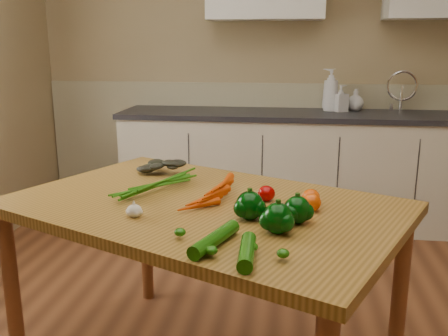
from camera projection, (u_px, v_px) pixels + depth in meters
name	position (u px, v px, depth m)	size (l,w,h in m)	color
room	(260.00, 91.00, 1.90)	(4.04, 5.04, 2.64)	brown
counter_run	(300.00, 167.00, 4.01)	(2.84, 0.64, 1.14)	beige
table	(203.00, 224.00, 2.00)	(1.78, 1.52, 0.81)	olive
soap_bottle_a	(331.00, 90.00, 3.95)	(0.13, 0.13, 0.33)	silver
soap_bottle_b	(341.00, 98.00, 3.91)	(0.09, 0.10, 0.21)	silver
soap_bottle_c	(355.00, 100.00, 3.97)	(0.13, 0.13, 0.17)	silver
carrot_bunch	(195.00, 189.00, 2.03)	(0.28, 0.22, 0.08)	#D74405
leafy_greens	(164.00, 162.00, 2.42)	(0.22, 0.19, 0.11)	black
garlic_bulb	(134.00, 211.00, 1.81)	(0.06, 0.06, 0.05)	silver
pepper_a	(250.00, 206.00, 1.78)	(0.10, 0.10, 0.10)	#023305
pepper_b	(297.00, 210.00, 1.74)	(0.10, 0.10, 0.10)	#023305
pepper_c	(278.00, 218.00, 1.65)	(0.10, 0.10, 0.10)	#023305
tomato_a	(266.00, 193.00, 1.99)	(0.07, 0.07, 0.06)	#980402
tomato_b	(311.00, 197.00, 1.94)	(0.07, 0.07, 0.06)	#D74505
tomato_c	(312.00, 202.00, 1.87)	(0.07, 0.07, 0.07)	#D74505
zucchini_a	(247.00, 252.00, 1.45)	(0.05, 0.05, 0.21)	#154D08
zucchini_b	(215.00, 239.00, 1.55)	(0.05, 0.05, 0.26)	#154D08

